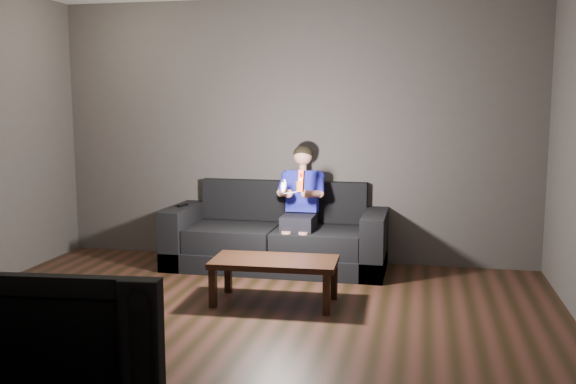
# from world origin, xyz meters

# --- Properties ---
(floor) EXTENTS (5.00, 5.00, 0.00)m
(floor) POSITION_xyz_m (0.00, 0.00, 0.00)
(floor) COLOR black
(floor) RESTS_ON ground
(back_wall) EXTENTS (5.00, 0.04, 2.70)m
(back_wall) POSITION_xyz_m (0.00, 2.50, 1.35)
(back_wall) COLOR #413B39
(back_wall) RESTS_ON ground
(sofa) EXTENTS (2.17, 0.94, 0.84)m
(sofa) POSITION_xyz_m (-0.09, 2.17, 0.27)
(sofa) COLOR black
(sofa) RESTS_ON floor
(child) EXTENTS (0.46, 0.57, 1.14)m
(child) POSITION_xyz_m (0.16, 2.11, 0.72)
(child) COLOR black
(child) RESTS_ON sofa
(wii_remote_red) EXTENTS (0.06, 0.08, 0.20)m
(wii_remote_red) POSITION_xyz_m (0.25, 1.67, 0.94)
(wii_remote_red) COLOR #EA4715
(wii_remote_red) RESTS_ON child
(nunchuk_white) EXTENTS (0.07, 0.09, 0.14)m
(nunchuk_white) POSITION_xyz_m (0.08, 1.67, 0.89)
(nunchuk_white) COLOR white
(nunchuk_white) RESTS_ON child
(wii_remote_black) EXTENTS (0.07, 0.15, 0.03)m
(wii_remote_black) POSITION_xyz_m (-1.07, 2.09, 0.61)
(wii_remote_black) COLOR black
(wii_remote_black) RESTS_ON sofa
(coffee_table) EXTENTS (1.04, 0.55, 0.37)m
(coffee_table) POSITION_xyz_m (0.16, 0.98, 0.32)
(coffee_table) COLOR black
(coffee_table) RESTS_ON floor
(tv) EXTENTS (1.12, 0.25, 0.64)m
(tv) POSITION_xyz_m (0.03, -2.27, 0.82)
(tv) COLOR black
(tv) RESTS_ON media_console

